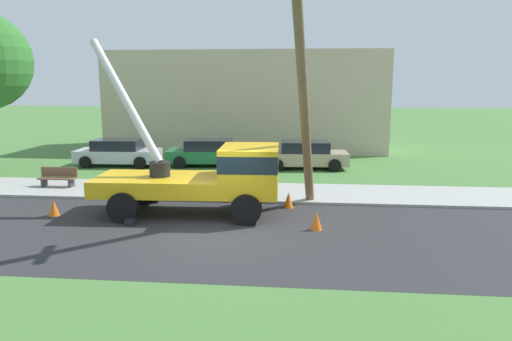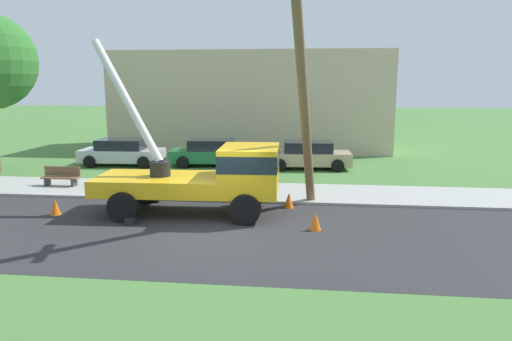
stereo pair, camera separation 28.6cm
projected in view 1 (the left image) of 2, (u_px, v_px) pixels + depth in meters
ground_plane at (256, 165)px, 26.17m from camera, size 120.00×120.00×0.00m
road_asphalt at (217, 233)px, 14.42m from camera, size 80.00×7.34×0.01m
sidewalk_strip at (240, 192)px, 19.63m from camera, size 80.00×3.31×0.10m
utility_truck at (212, 174)px, 16.29m from camera, size 6.85×3.21×5.98m
leaning_utility_pole at (303, 89)px, 15.69m from camera, size 1.04×4.23×8.34m
traffic_cone_ahead at (316, 221)px, 14.71m from camera, size 0.36×0.36×0.56m
traffic_cone_behind at (54, 208)px, 16.27m from camera, size 0.36×0.36×0.56m
traffic_cone_curbside at (288, 200)px, 17.30m from camera, size 0.36×0.36×0.56m
parked_sedan_silver at (118, 153)px, 25.88m from camera, size 4.46×2.13×1.42m
parked_sedan_green at (209, 153)px, 25.86m from camera, size 4.54×2.26×1.42m
parked_sedan_tan at (305, 155)px, 25.06m from camera, size 4.51×2.20×1.42m
park_bench at (58, 178)px, 20.37m from camera, size 1.60×0.45×0.90m
lowrise_building_backdrop at (247, 101)px, 32.40m from camera, size 18.00×6.00×6.40m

